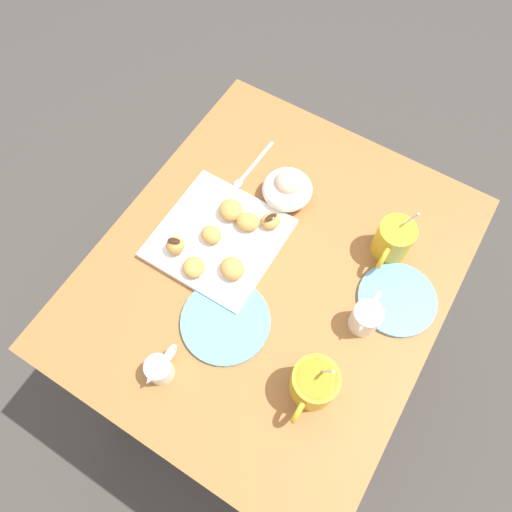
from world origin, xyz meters
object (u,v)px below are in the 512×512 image
beignet_0 (271,221)px  beignet_5 (211,235)px  chocolate_sauce_pitcher (160,368)px  beignet_3 (232,268)px  saucer_sky_left (397,299)px  saucer_sky_right (225,321)px  pastry_plate_square (220,237)px  beignet_4 (175,245)px  coffee_mug_mustard_left (393,240)px  beignet_2 (194,267)px  beignet_1 (231,210)px  beignet_6 (248,222)px  coffee_mug_mustard_right (314,384)px  dining_table (270,293)px  cream_pitcher_white (366,317)px  ice_cream_bowl (287,188)px

beignet_0 → beignet_5: beignet_5 is taller
chocolate_sauce_pitcher → beignet_3: 0.25m
saucer_sky_left → chocolate_sauce_pitcher: bearing=-41.1°
chocolate_sauce_pitcher → saucer_sky_right: (-0.15, 0.05, -0.03)m
pastry_plate_square → beignet_4: bearing=-38.3°
coffee_mug_mustard_left → beignet_2: size_ratio=2.88×
beignet_1 → beignet_3: bearing=34.1°
beignet_5 → beignet_6: bearing=143.6°
coffee_mug_mustard_right → beignet_2: size_ratio=2.92×
beignet_4 → beignet_6: (-0.13, 0.10, -0.00)m
beignet_4 → coffee_mug_mustard_right: bearing=75.0°
beignet_4 → beignet_6: bearing=142.8°
dining_table → beignet_2: size_ratio=17.46×
saucer_sky_right → beignet_6: 0.23m
coffee_mug_mustard_left → beignet_0: size_ratio=3.31×
beignet_1 → beignet_4: 0.15m
dining_table → beignet_4: 0.28m
dining_table → beignet_3: 0.20m
coffee_mug_mustard_right → beignet_6: bearing=-129.1°
beignet_3 → beignet_5: beignet_3 is taller
saucer_sky_left → beignet_4: size_ratio=4.00×
dining_table → beignet_5: beignet_5 is taller
beignet_5 → coffee_mug_mustard_right: bearing=63.8°
coffee_mug_mustard_right → saucer_sky_right: coffee_mug_mustard_right is taller
coffee_mug_mustard_right → beignet_2: coffee_mug_mustard_right is taller
beignet_0 → beignet_3: (0.14, -0.01, 0.00)m
beignet_4 → beignet_0: bearing=138.7°
beignet_0 → chocolate_sauce_pitcher: bearing=-2.2°
beignet_5 → beignet_3: bearing=62.0°
cream_pitcher_white → beignet_6: size_ratio=1.94×
dining_table → pastry_plate_square: size_ratio=3.31×
dining_table → saucer_sky_left: size_ratio=5.20×
beignet_0 → beignet_6: (0.03, -0.04, 0.00)m
cream_pitcher_white → saucer_sky_left: size_ratio=0.62×
beignet_0 → beignet_3: bearing=-3.6°
coffee_mug_mustard_left → beignet_0: (0.09, -0.25, -0.02)m
chocolate_sauce_pitcher → beignet_6: size_ratio=1.71×
dining_table → beignet_2: 0.25m
ice_cream_bowl → beignet_5: ice_cream_bowl is taller
pastry_plate_square → cream_pitcher_white: size_ratio=2.52×
coffee_mug_mustard_left → coffee_mug_mustard_right: 0.36m
dining_table → beignet_6: beignet_6 is taller
coffee_mug_mustard_right → beignet_1: bearing=-125.5°
saucer_sky_right → beignet_0: size_ratio=4.34×
beignet_6 → pastry_plate_square: bearing=-35.7°
dining_table → beignet_4: size_ratio=20.79×
beignet_4 → beignet_5: 0.08m
pastry_plate_square → beignet_3: 0.10m
beignet_0 → cream_pitcher_white: bearing=71.3°
beignet_5 → coffee_mug_mustard_left: bearing=118.2°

